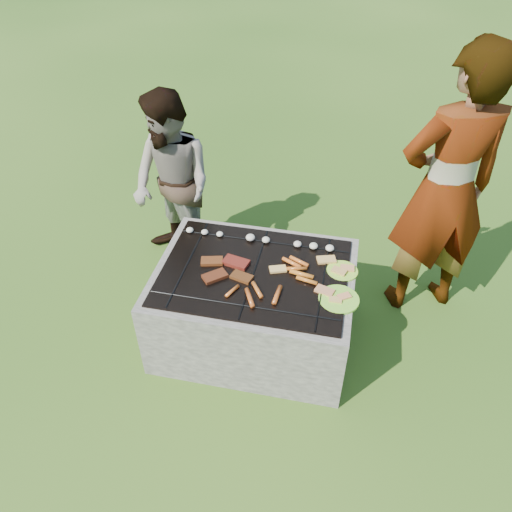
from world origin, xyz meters
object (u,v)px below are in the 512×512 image
(fire_pit, at_px, (254,307))
(cook, at_px, (445,191))
(plate_near, at_px, (339,299))
(plate_far, at_px, (342,271))
(bystander, at_px, (173,186))

(fire_pit, bearing_deg, cook, 28.44)
(plate_near, height_order, cook, cook)
(plate_far, distance_m, bystander, 1.48)
(fire_pit, xyz_separation_m, bystander, (-0.79, 0.70, 0.45))
(cook, height_order, bystander, cook)
(plate_near, distance_m, bystander, 1.60)
(fire_pit, bearing_deg, plate_near, -14.23)
(plate_near, relative_size, cook, 0.15)
(plate_near, xyz_separation_m, bystander, (-1.35, 0.84, 0.12))
(bystander, bearing_deg, cook, 31.25)
(fire_pit, relative_size, plate_far, 4.81)
(cook, bearing_deg, bystander, -24.77)
(fire_pit, xyz_separation_m, cook, (1.16, 0.63, 0.71))
(plate_far, height_order, cook, cook)
(fire_pit, height_order, plate_near, plate_near)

